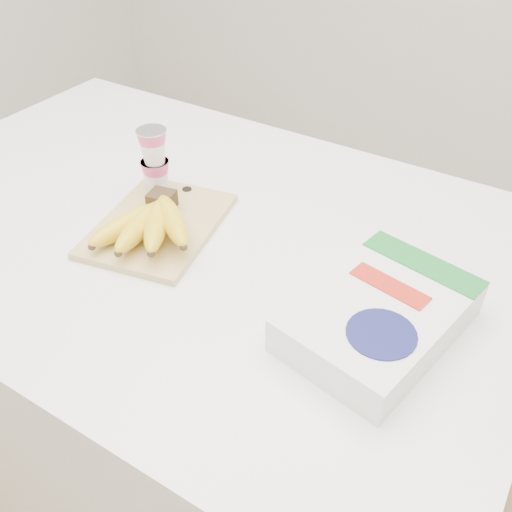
{
  "coord_description": "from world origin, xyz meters",
  "views": [
    {
      "loc": [
        0.61,
        -0.7,
        1.66
      ],
      "look_at": [
        0.21,
        -0.06,
        1.06
      ],
      "focal_mm": 40.0,
      "sensor_mm": 36.0,
      "label": 1
    }
  ],
  "objects": [
    {
      "name": "cutting_board",
      "position": [
        -0.02,
        -0.04,
        1.02
      ],
      "size": [
        0.27,
        0.32,
        0.01
      ],
      "primitive_type": "cube",
      "rotation": [
        0.0,
        0.0,
        0.2
      ],
      "color": "#DDC179",
      "rests_on": "table"
    },
    {
      "name": "yogurt_stack",
      "position": [
        -0.09,
        0.04,
        1.1
      ],
      "size": [
        0.06,
        0.06,
        0.14
      ],
      "color": "white",
      "rests_on": "cutting_board"
    },
    {
      "name": "bananas",
      "position": [
        -0.01,
        -0.08,
        1.06
      ],
      "size": [
        0.19,
        0.21,
        0.07
      ],
      "color": "#382816",
      "rests_on": "cutting_board"
    },
    {
      "name": "table",
      "position": [
        0.0,
        0.0,
        0.51
      ],
      "size": [
        1.35,
        0.9,
        1.02
      ],
      "primitive_type": "cube",
      "color": "white",
      "rests_on": "ground"
    },
    {
      "name": "room",
      "position": [
        0.0,
        0.0,
        1.35
      ],
      "size": [
        4.0,
        4.0,
        4.0
      ],
      "color": "tan",
      "rests_on": "ground"
    },
    {
      "name": "cereal_box",
      "position": [
        0.44,
        -0.08,
        1.05
      ],
      "size": [
        0.25,
        0.33,
        0.07
      ],
      "rotation": [
        0.0,
        0.0,
        -0.19
      ],
      "color": "white",
      "rests_on": "table"
    }
  ]
}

